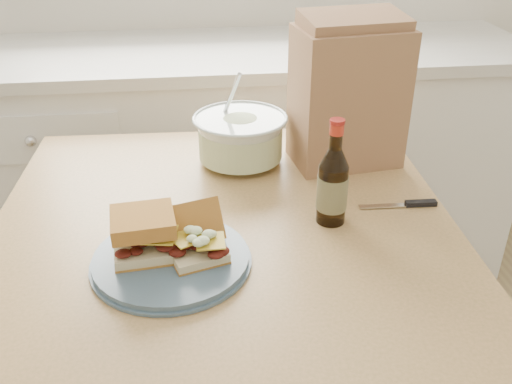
{
  "coord_description": "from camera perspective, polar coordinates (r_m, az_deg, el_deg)",
  "views": [
    {
      "loc": [
        -0.0,
        -0.32,
        1.48
      ],
      "look_at": [
        0.13,
        0.7,
        0.9
      ],
      "focal_mm": 40.0,
      "sensor_mm": 36.0,
      "label": 1
    }
  ],
  "objects": [
    {
      "name": "cabinet_run",
      "position": [
        2.25,
        -6.29,
        2.5
      ],
      "size": [
        2.5,
        0.64,
        0.94
      ],
      "color": "white",
      "rests_on": "ground"
    },
    {
      "name": "knife",
      "position": [
        1.33,
        15.26,
        -1.16
      ],
      "size": [
        0.18,
        0.02,
        0.01
      ],
      "rotation": [
        0.0,
        0.0,
        -0.04
      ],
      "color": "silver",
      "rests_on": "dining_table"
    },
    {
      "name": "beer_bottle",
      "position": [
        1.2,
        7.68,
        0.73
      ],
      "size": [
        0.07,
        0.07,
        0.23
      ],
      "rotation": [
        0.0,
        0.0,
        0.41
      ],
      "color": "black",
      "rests_on": "dining_table"
    },
    {
      "name": "coleslaw_bowl",
      "position": [
        1.46,
        -1.57,
        5.24
      ],
      "size": [
        0.24,
        0.24,
        0.24
      ],
      "color": "silver",
      "rests_on": "dining_table"
    },
    {
      "name": "sandwich_right",
      "position": [
        1.09,
        -5.88,
        -4.62
      ],
      "size": [
        0.12,
        0.16,
        0.09
      ],
      "rotation": [
        0.0,
        0.0,
        0.29
      ],
      "color": "beige",
      "rests_on": "plate"
    },
    {
      "name": "dining_table",
      "position": [
        1.3,
        -3.06,
        -7.44
      ],
      "size": [
        1.03,
        1.03,
        0.82
      ],
      "rotation": [
        0.0,
        0.0,
        -0.04
      ],
      "color": "tan",
      "rests_on": "ground"
    },
    {
      "name": "plate",
      "position": [
        1.11,
        -8.48,
        -6.71
      ],
      "size": [
        0.3,
        0.3,
        0.02
      ],
      "primitive_type": "cylinder",
      "color": "#465E72",
      "rests_on": "dining_table"
    },
    {
      "name": "paper_bag",
      "position": [
        1.44,
        9.17,
        9.32
      ],
      "size": [
        0.28,
        0.2,
        0.34
      ],
      "primitive_type": "cube",
      "rotation": [
        0.0,
        0.0,
        0.13
      ],
      "color": "#A1744D",
      "rests_on": "dining_table"
    },
    {
      "name": "sandwich_left",
      "position": [
        1.09,
        -11.13,
        -4.12
      ],
      "size": [
        0.13,
        0.12,
        0.09
      ],
      "rotation": [
        0.0,
        0.0,
        0.11
      ],
      "color": "beige",
      "rests_on": "plate"
    }
  ]
}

